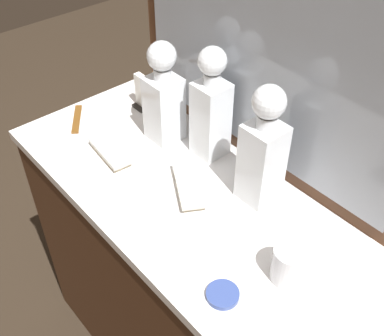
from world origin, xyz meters
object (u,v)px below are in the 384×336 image
porcelain_dish (223,294)px  napkin_holder (142,94)px  silver_brush_front (187,187)px  crystal_decanter_far_left (262,156)px  tortoiseshell_comb (77,119)px  silver_brush_left (110,153)px  crystal_tumbler_rear (289,265)px  crystal_decanter_center (211,113)px  crystal_decanter_rear (164,102)px

porcelain_dish → napkin_holder: (-0.65, 0.28, 0.04)m
silver_brush_front → porcelain_dish: (0.28, -0.15, -0.01)m
crystal_decanter_far_left → silver_brush_front: 0.21m
tortoiseshell_comb → napkin_holder: 0.21m
silver_brush_left → porcelain_dish: (0.52, -0.07, -0.01)m
crystal_tumbler_rear → napkin_holder: 0.72m
crystal_decanter_far_left → silver_brush_front: size_ratio=1.77×
silver_brush_left → napkin_holder: (-0.14, 0.21, 0.03)m
crystal_decanter_center → crystal_decanter_rear: size_ratio=1.07×
tortoiseshell_comb → napkin_holder: (0.07, 0.19, 0.04)m
crystal_decanter_center → napkin_holder: 0.31m
silver_brush_front → porcelain_dish: silver_brush_front is taller
silver_brush_left → crystal_decanter_center: bearing=53.7°
silver_brush_front → silver_brush_left: 0.25m
crystal_tumbler_rear → porcelain_dish: bearing=-111.5°
crystal_decanter_rear → porcelain_dish: bearing=-26.1°
crystal_tumbler_rear → silver_brush_left: 0.57m
crystal_decanter_rear → tortoiseshell_comb: crystal_decanter_rear is taller
silver_brush_front → napkin_holder: bearing=159.9°
crystal_decanter_center → silver_brush_front: bearing=-61.8°
crystal_decanter_center → silver_brush_left: 0.29m
crystal_tumbler_rear → napkin_holder: bearing=168.3°
crystal_decanter_center → tortoiseshell_comb: 0.44m
tortoiseshell_comb → crystal_decanter_center: bearing=28.5°
crystal_decanter_far_left → silver_brush_left: 0.43m
tortoiseshell_comb → napkin_holder: napkin_holder is taller
porcelain_dish → silver_brush_left: bearing=171.9°
crystal_decanter_center → crystal_decanter_far_left: bearing=-7.4°
crystal_decanter_center → porcelain_dish: 0.48m
porcelain_dish → tortoiseshell_comb: bearing=172.9°
crystal_decanter_far_left → crystal_decanter_rear: bearing=-176.0°
crystal_decanter_rear → crystal_tumbler_rear: 0.56m
crystal_decanter_far_left → porcelain_dish: size_ratio=4.59×
porcelain_dish → tortoiseshell_comb: 0.73m
crystal_decanter_center → silver_brush_front: crystal_decanter_center is taller
crystal_tumbler_rear → silver_brush_front: crystal_tumbler_rear is taller
tortoiseshell_comb → crystal_decanter_far_left: bearing=16.8°
crystal_tumbler_rear → silver_brush_left: (-0.57, -0.06, -0.03)m
crystal_tumbler_rear → silver_brush_front: 0.34m
crystal_decanter_rear → silver_brush_left: 0.20m
porcelain_dish → tortoiseshell_comb: porcelain_dish is taller
crystal_decanter_far_left → napkin_holder: (-0.50, 0.02, -0.08)m
crystal_decanter_center → porcelain_dish: bearing=-38.9°
crystal_tumbler_rear → porcelain_dish: size_ratio=1.26×
crystal_decanter_rear → crystal_tumbler_rear: (0.54, -0.11, -0.08)m
crystal_tumbler_rear → napkin_holder: size_ratio=0.78×
crystal_decanter_center → silver_brush_left: crystal_decanter_center is taller
silver_brush_left → porcelain_dish: bearing=-8.1°
crystal_decanter_center → napkin_holder: bearing=-178.2°
crystal_tumbler_rear → tortoiseshell_comb: bearing=-176.8°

